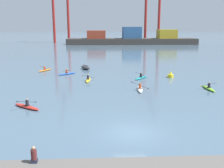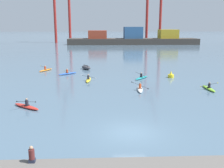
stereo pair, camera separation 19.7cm
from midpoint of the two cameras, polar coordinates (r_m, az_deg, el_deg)
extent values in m
plane|color=slate|center=(18.93, 4.19, -10.60)|extent=(800.00, 800.00, 0.00)
cube|color=#38332D|center=(113.43, 4.34, 9.43)|extent=(55.79, 9.76, 2.50)
cube|color=#993823|center=(112.47, -3.56, 10.92)|extent=(7.81, 6.83, 3.42)
cube|color=#2D5684|center=(113.29, 4.37, 11.31)|extent=(7.81, 6.83, 4.94)
cube|color=#B29323|center=(116.18, 12.03, 10.83)|extent=(7.81, 6.83, 3.82)
cylinder|color=maroon|center=(127.06, -12.91, 14.89)|extent=(1.20, 1.20, 26.46)
cylinder|color=maroon|center=(126.09, -9.77, 15.05)|extent=(1.20, 1.20, 26.46)
cylinder|color=maroon|center=(124.54, 7.46, 15.28)|extent=(1.20, 1.20, 27.00)
cylinder|color=maroon|center=(125.79, 10.40, 15.15)|extent=(1.20, 1.20, 27.00)
ellipsoid|color=#38383D|center=(46.17, -6.01, 3.68)|extent=(2.27, 2.80, 0.70)
cube|color=#38383D|center=(46.11, -6.03, 4.15)|extent=(1.05, 1.71, 0.06)
cylinder|color=yellow|center=(39.51, 12.73, 1.75)|extent=(0.90, 0.90, 0.45)
cone|color=yellow|center=(39.43, 12.77, 2.46)|extent=(0.50, 0.49, 0.55)
ellipsoid|color=red|center=(25.45, -18.63, -4.80)|extent=(3.07, 2.54, 0.26)
torus|color=black|center=(25.33, -18.51, -4.54)|extent=(0.69, 0.69, 0.05)
cylinder|color=#23232D|center=(25.26, -18.55, -4.02)|extent=(0.30, 0.30, 0.50)
sphere|color=tan|center=(25.17, -18.61, -3.25)|extent=(0.19, 0.19, 0.19)
cylinder|color=black|center=(25.27, -18.64, -3.78)|extent=(1.26, 1.64, 0.57)
ellipsoid|color=black|center=(24.64, -20.56, -3.69)|extent=(0.15, 0.19, 0.15)
ellipsoid|color=black|center=(25.94, -16.81, -3.86)|extent=(0.15, 0.19, 0.15)
ellipsoid|color=teal|center=(37.95, 6.36, 1.40)|extent=(2.54, 3.06, 0.26)
torus|color=black|center=(37.84, 6.29, 1.58)|extent=(0.69, 0.69, 0.05)
cylinder|color=black|center=(37.79, 6.30, 1.94)|extent=(0.30, 0.30, 0.50)
sphere|color=tan|center=(37.73, 6.31, 2.46)|extent=(0.19, 0.19, 0.19)
cylinder|color=black|center=(37.82, 6.34, 2.10)|extent=(1.63, 1.26, 0.63)
ellipsoid|color=silver|center=(38.24, 5.02, 2.70)|extent=(0.19, 0.16, 0.16)
ellipsoid|color=silver|center=(37.41, 7.68, 1.49)|extent=(0.19, 0.16, 0.16)
ellipsoid|color=yellow|center=(36.32, -5.47, 0.91)|extent=(0.78, 3.43, 0.26)
torus|color=black|center=(36.19, -5.49, 1.10)|extent=(0.52, 0.52, 0.05)
cylinder|color=#23232D|center=(36.15, -5.50, 1.47)|extent=(0.30, 0.30, 0.50)
sphere|color=tan|center=(36.08, -5.51, 2.02)|extent=(0.19, 0.19, 0.19)
cylinder|color=black|center=(36.18, -5.49, 1.64)|extent=(2.06, 0.14, 0.45)
ellipsoid|color=silver|center=(36.26, -7.12, 1.96)|extent=(0.20, 0.05, 0.14)
ellipsoid|color=silver|center=(36.13, -3.86, 1.32)|extent=(0.20, 0.05, 0.14)
ellipsoid|color=orange|center=(45.89, -14.77, 3.00)|extent=(2.05, 3.31, 0.26)
torus|color=black|center=(45.79, -14.86, 3.15)|extent=(0.66, 0.66, 0.05)
cylinder|color=#DB471E|center=(45.75, -14.88, 3.45)|extent=(0.30, 0.30, 0.50)
sphere|color=tan|center=(45.70, -14.90, 3.88)|extent=(0.19, 0.19, 0.19)
cylinder|color=black|center=(45.78, -14.84, 3.58)|extent=(1.86, 0.95, 0.47)
ellipsoid|color=yellow|center=(46.38, -15.86, 3.91)|extent=(0.20, 0.12, 0.15)
ellipsoid|color=yellow|center=(45.18, -13.80, 3.24)|extent=(0.20, 0.12, 0.15)
ellipsoid|color=#7ABC2D|center=(33.32, 20.49, -0.90)|extent=(0.65, 3.41, 0.26)
torus|color=black|center=(33.20, 20.58, -0.70)|extent=(0.50, 0.50, 0.05)
cylinder|color=#23232D|center=(33.15, 20.61, -0.30)|extent=(0.30, 0.30, 0.50)
sphere|color=tan|center=(33.08, 20.65, 0.29)|extent=(0.19, 0.19, 0.19)
cylinder|color=black|center=(33.18, 20.59, -0.11)|extent=(2.06, 0.07, 0.46)
ellipsoid|color=yellow|center=(32.82, 18.92, -0.50)|extent=(0.20, 0.04, 0.14)
ellipsoid|color=yellow|center=(33.57, 22.22, 0.26)|extent=(0.20, 0.04, 0.14)
ellipsoid|color=silver|center=(30.99, 6.05, -1.13)|extent=(0.95, 3.44, 0.26)
torus|color=black|center=(30.86, 6.06, -0.92)|extent=(0.54, 0.54, 0.05)
cylinder|color=#DB471E|center=(30.81, 6.07, -0.49)|extent=(0.30, 0.30, 0.50)
sphere|color=tan|center=(30.73, 6.09, 0.15)|extent=(0.19, 0.19, 0.19)
cylinder|color=black|center=(30.83, 6.07, -0.29)|extent=(1.96, 0.24, 0.81)
ellipsoid|color=black|center=(30.72, 4.27, 0.44)|extent=(0.21, 0.06, 0.17)
ellipsoid|color=black|center=(30.99, 7.86, -1.01)|extent=(0.21, 0.06, 0.17)
ellipsoid|color=#2856B2|center=(41.72, -10.06, 2.30)|extent=(2.98, 2.65, 0.26)
torus|color=black|center=(41.64, -10.18, 2.47)|extent=(0.69, 0.69, 0.05)
cylinder|color=#DB471E|center=(41.60, -10.19, 2.80)|extent=(0.30, 0.30, 0.50)
sphere|color=tan|center=(41.54, -10.21, 3.27)|extent=(0.19, 0.19, 0.19)
cylinder|color=black|center=(41.61, -10.14, 2.94)|extent=(1.35, 1.59, 0.49)
ellipsoid|color=silver|center=(42.50, -10.88, 2.79)|extent=(0.16, 0.18, 0.15)
ellipsoid|color=silver|center=(40.73, -9.37, 3.09)|extent=(0.16, 0.18, 0.15)
cube|color=#23283D|center=(14.22, -17.28, -15.98)|extent=(0.32, 0.28, 0.18)
cylinder|color=#562323|center=(14.06, -17.38, -14.72)|extent=(0.30, 0.30, 0.52)
sphere|color=tan|center=(13.90, -17.48, -13.40)|extent=(0.19, 0.19, 0.19)
camera|label=1|loc=(0.10, -90.18, -0.04)|focal=41.15mm
camera|label=2|loc=(0.10, 89.82, 0.04)|focal=41.15mm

